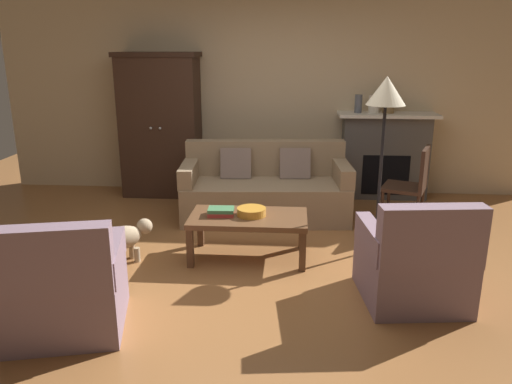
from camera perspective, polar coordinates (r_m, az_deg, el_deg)
ground_plane at (r=4.67m, az=-0.37°, el=-8.32°), size 9.60×9.60×0.00m
back_wall at (r=6.81m, az=1.41°, el=11.78°), size 7.20×0.10×2.80m
fireplace at (r=6.78m, az=14.47°, el=4.13°), size 1.26×0.48×1.12m
armoire at (r=6.76m, az=-10.82°, el=7.52°), size 1.06×0.57×1.87m
couch at (r=5.85m, az=1.09°, el=0.18°), size 1.97×0.99×0.86m
coffee_table at (r=4.70m, az=-0.88°, el=-3.35°), size 1.10×0.60×0.42m
fruit_bowl at (r=4.68m, az=-0.52°, el=-2.27°), size 0.27×0.27×0.07m
book_stack at (r=4.70m, az=-4.04°, el=-2.26°), size 0.25×0.19×0.07m
mantel_vase_slate at (r=6.60m, az=11.62°, el=9.86°), size 0.09×0.09×0.23m
mantel_vase_cream at (r=6.63m, az=13.36°, el=9.74°), size 0.15×0.15×0.22m
mantel_vase_bronze at (r=6.65m, az=14.93°, el=9.87°), size 0.15×0.15×0.27m
armchair_near_left at (r=3.80m, az=-20.97°, el=-10.39°), size 0.92×0.92×0.88m
armchair_near_right at (r=4.12m, az=17.70°, el=-7.92°), size 0.85×0.85×0.88m
side_chair_wooden at (r=5.76m, az=17.47°, el=1.16°), size 0.57×0.57×0.90m
floor_lamp at (r=4.76m, az=14.60°, el=9.97°), size 0.36×0.36×1.69m
dog at (r=4.79m, az=-14.80°, el=-5.08°), size 0.47×0.45×0.39m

